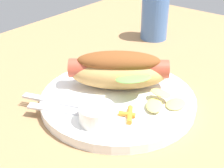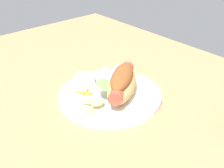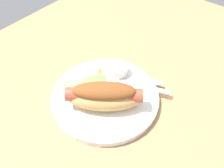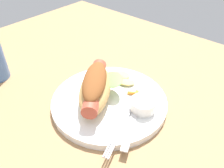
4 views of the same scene
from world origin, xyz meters
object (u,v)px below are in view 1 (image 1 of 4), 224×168
(plate, at_px, (118,100))
(fork, at_px, (65,103))
(carrot_garnish, at_px, (129,115))
(chips_pile, at_px, (164,101))
(knife, at_px, (68,111))
(hot_dog, at_px, (119,70))
(sauce_ramekin, at_px, (97,114))
(drinking_cup, at_px, (155,18))

(plate, bearing_deg, fork, 146.26)
(fork, bearing_deg, carrot_garnish, -179.65)
(chips_pile, bearing_deg, carrot_garnish, 157.81)
(plate, xyz_separation_m, knife, (-0.09, 0.03, 0.01))
(hot_dog, height_order, carrot_garnish, hot_dog)
(plate, distance_m, sauce_ramekin, 0.08)
(plate, xyz_separation_m, sauce_ramekin, (-0.08, -0.02, 0.02))
(knife, xyz_separation_m, chips_pile, (0.11, -0.11, 0.01))
(hot_dog, bearing_deg, chips_pile, 142.66)
(hot_dog, xyz_separation_m, sauce_ramekin, (-0.10, -0.04, -0.02))
(hot_dog, xyz_separation_m, drinking_cup, (0.27, 0.10, 0.00))
(knife, bearing_deg, fork, -60.46)
(carrot_garnish, bearing_deg, hot_dog, 47.26)
(hot_dog, height_order, knife, hot_dog)
(chips_pile, bearing_deg, hot_dog, 89.35)
(plate, distance_m, hot_dog, 0.05)
(chips_pile, relative_size, drinking_cup, 0.71)
(chips_pile, height_order, carrot_garnish, chips_pile)
(hot_dog, distance_m, sauce_ramekin, 0.11)
(drinking_cup, bearing_deg, carrot_garnish, -153.52)
(chips_pile, bearing_deg, drinking_cup, 35.13)
(knife, bearing_deg, sauce_ramekin, 165.82)
(plate, relative_size, knife, 1.99)
(chips_pile, distance_m, drinking_cup, 0.33)
(plate, height_order, knife, knife)
(chips_pile, height_order, drinking_cup, drinking_cup)
(hot_dog, bearing_deg, carrot_garnish, 100.57)
(plate, bearing_deg, hot_dog, 35.91)
(plate, relative_size, fork, 1.83)
(plate, xyz_separation_m, chips_pile, (0.02, -0.07, 0.01))
(sauce_ramekin, bearing_deg, carrot_garnish, -37.29)
(drinking_cup, bearing_deg, hot_dog, -160.05)
(hot_dog, distance_m, carrot_garnish, 0.10)
(plate, relative_size, drinking_cup, 2.48)
(hot_dog, xyz_separation_m, carrot_garnish, (-0.06, -0.07, -0.03))
(knife, relative_size, drinking_cup, 1.25)
(plate, relative_size, carrot_garnish, 6.67)
(fork, height_order, knife, same)
(knife, xyz_separation_m, drinking_cup, (0.38, 0.08, 0.03))
(fork, bearing_deg, hot_dog, -127.39)
(hot_dog, bearing_deg, fork, 35.39)
(sauce_ramekin, distance_m, knife, 0.05)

